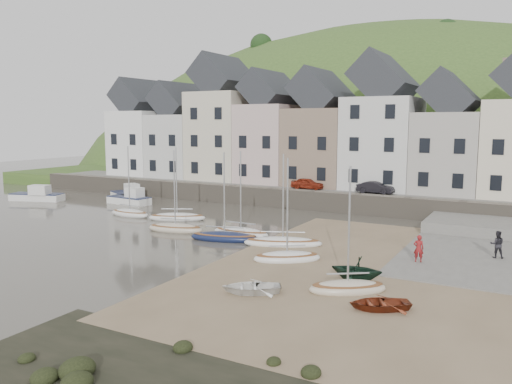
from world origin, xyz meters
The scene contains 27 objects.
ground centered at (0.00, 0.00, 0.00)m, with size 160.00×160.00×0.00m, color #413D33.
quay_land centered at (0.00, 32.00, 0.75)m, with size 90.00×30.00×1.50m, color #395722.
quay_street centered at (0.00, 20.50, 1.55)m, with size 70.00×7.00×0.10m, color slate.
seawall centered at (0.00, 17.00, 0.90)m, with size 70.00×1.20×1.80m, color slate.
beach centered at (11.00, 0.00, 0.03)m, with size 18.00×26.00×0.06m, color #786549.
slipway centered at (15.00, 8.00, 0.06)m, with size 8.00×18.00×0.12m, color slate.
hillside centered at (-5.00, 60.00, -17.99)m, with size 134.40×84.00×84.00m.
townhouse_terrace centered at (1.76, 24.00, 7.32)m, with size 61.05×8.00×13.93m.
sailboat_0 centered at (-8.02, 6.89, 0.26)m, with size 4.95×3.47×6.32m.
sailboat_1 centered at (-12.81, 6.42, 0.27)m, with size 4.19×1.71×6.32m.
sailboat_2 centered at (-5.35, 3.15, 0.26)m, with size 4.58×2.35×6.32m.
sailboat_3 centered at (-0.29, 4.25, 0.26)m, with size 4.50×1.56×6.32m.
sailboat_4 centered at (3.73, 2.90, 0.26)m, with size 5.38×3.44×6.32m.
sailboat_5 centered at (-0.51, 2.41, 0.26)m, with size 5.16×2.75×6.32m.
sailboat_6 centered at (5.61, -0.46, 0.27)m, with size 4.12×3.51×6.32m.
sailboat_7 centered at (10.56, -4.14, 0.27)m, with size 3.97×3.36×6.32m.
motorboat_0 centered at (-17.36, 11.49, 0.58)m, with size 4.85×2.15×1.70m.
motorboat_1 centered at (-27.45, 8.56, 0.58)m, with size 5.81×3.29×1.70m.
motorboat_2 centered at (-19.79, 13.62, 0.58)m, with size 5.05×3.79×1.70m.
rowboat_white centered at (6.59, -6.52, 0.35)m, with size 2.00×2.80×0.58m, color white.
rowboat_green centered at (10.46, -2.48, 0.74)m, with size 2.22×2.57×1.36m, color black.
rowboat_red centered at (12.54, -5.75, 0.33)m, with size 1.90×2.65×0.55m, color maroon.
person_red centered at (12.48, 2.71, 0.91)m, with size 0.58×0.38×1.59m, color maroon.
person_dark centered at (16.39, 5.90, 0.94)m, with size 0.79×0.62×1.63m, color #242228.
car_left centered at (-1.61, 19.50, 2.15)m, with size 1.30×3.23×1.10m, color maroon.
car_right centered at (5.20, 19.50, 2.16)m, with size 1.18×3.39×1.12m, color black.
shore_rocks centered at (7.36, -15.31, 0.09)m, with size 14.00×6.00×0.73m.
Camera 1 is at (18.13, -27.15, 8.10)m, focal length 36.12 mm.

